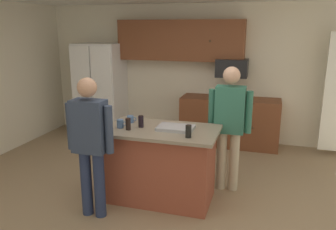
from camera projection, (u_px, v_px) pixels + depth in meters
floor at (158, 202)px, 4.33m from camera, size 7.04×7.04×0.00m
back_wall at (202, 73)px, 6.60m from camera, size 6.40×0.10×2.60m
cabinet_run_upper at (180, 40)px, 6.36m from camera, size 2.40×0.38×0.75m
cabinet_run_lower at (229, 121)px, 6.35m from camera, size 1.80×0.63×0.90m
refrigerator at (101, 90)px, 6.86m from camera, size 0.88×0.76×1.86m
microwave_over_range at (232, 68)px, 6.11m from camera, size 0.56×0.40×0.32m
kitchen_island at (161, 164)px, 4.31m from camera, size 1.42×0.83×0.95m
person_elder_center at (229, 121)px, 4.45m from camera, size 0.57×0.22×1.69m
person_guest_left at (90, 139)px, 3.81m from camera, size 0.57×0.22×1.65m
mug_blue_stoneware at (120, 124)px, 4.22m from camera, size 0.13×0.09×0.11m
glass_pilsner at (128, 124)px, 4.14m from camera, size 0.06×0.06×0.14m
glass_short_whisky at (141, 122)px, 4.24m from camera, size 0.07×0.07×0.15m
mug_ceramic_white at (131, 119)px, 4.46m from camera, size 0.13×0.09×0.09m
glass_stout_tall at (188, 131)px, 3.85m from camera, size 0.07×0.07×0.15m
serving_tray at (176, 128)px, 4.16m from camera, size 0.44×0.30×0.04m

